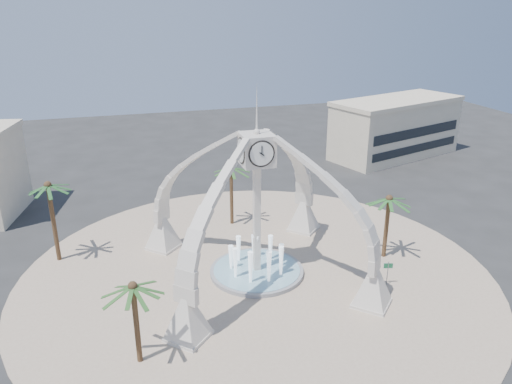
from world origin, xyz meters
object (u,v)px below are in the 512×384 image
object	(u,v)px
palm_north	(231,168)
street_sign	(388,269)
palm_east	(389,199)
palm_west	(48,186)
palm_south	(133,287)
fountain	(257,270)
clock_tower	(257,203)

from	to	relation	value
palm_north	street_sign	distance (m)	18.60
palm_east	palm_west	size ratio (longest dim) A/B	0.81
palm_west	palm_south	distance (m)	17.11
fountain	palm_east	world-z (taller)	palm_east
palm_east	street_sign	world-z (taller)	palm_east
palm_west	street_sign	size ratio (longest dim) A/B	3.70
street_sign	clock_tower	bearing A→B (deg)	169.01
fountain	palm_south	xyz separation A→B (m)	(-10.47, -8.59, 5.24)
clock_tower	palm_west	world-z (taller)	clock_tower
palm_north	fountain	bearing A→B (deg)	-92.48
fountain	clock_tower	bearing A→B (deg)	-90.00
clock_tower	palm_east	distance (m)	12.04
palm_west	palm_north	size ratio (longest dim) A/B	1.15
palm_north	street_sign	xyz separation A→B (m)	(9.23, -15.48, -4.59)
palm_north	street_sign	bearing A→B (deg)	-59.21
palm_east	street_sign	xyz separation A→B (m)	(-2.32, -4.47, -4.10)
palm_north	palm_south	distance (m)	22.11
palm_west	palm_south	xyz separation A→B (m)	(5.95, -15.97, -1.55)
palm_north	palm_west	bearing A→B (deg)	-169.14
fountain	street_sign	distance (m)	10.91
palm_west	palm_north	bearing A→B (deg)	10.86
clock_tower	palm_west	bearing A→B (deg)	155.80
palm_south	clock_tower	bearing A→B (deg)	39.38
palm_south	street_sign	world-z (taller)	palm_south
fountain	palm_west	bearing A→B (deg)	155.80
palm_east	palm_north	bearing A→B (deg)	136.36
clock_tower	palm_west	xyz separation A→B (m)	(-16.42, 7.38, 0.59)
fountain	palm_south	bearing A→B (deg)	-140.62
palm_north	palm_east	bearing A→B (deg)	-43.64
street_sign	palm_north	bearing A→B (deg)	136.48
clock_tower	palm_north	size ratio (longest dim) A/B	2.58
palm_south	fountain	bearing A→B (deg)	39.38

